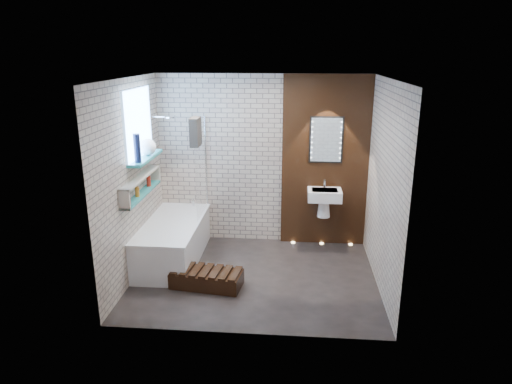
# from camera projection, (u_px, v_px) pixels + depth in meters

# --- Properties ---
(ground) EXTENTS (3.20, 3.20, 0.00)m
(ground) POSITION_uv_depth(u_px,v_px,m) (255.00, 277.00, 6.20)
(ground) COLOR black
(ground) RESTS_ON ground
(room_shell) EXTENTS (3.24, 3.20, 2.60)m
(room_shell) POSITION_uv_depth(u_px,v_px,m) (255.00, 184.00, 5.81)
(room_shell) COLOR tan
(room_shell) RESTS_ON ground
(walnut_panel) EXTENTS (1.30, 0.06, 2.60)m
(walnut_panel) POSITION_uv_depth(u_px,v_px,m) (325.00, 162.00, 6.95)
(walnut_panel) COLOR black
(walnut_panel) RESTS_ON ground
(clerestory_window) EXTENTS (0.18, 1.00, 0.94)m
(clerestory_window) POSITION_uv_depth(u_px,v_px,m) (139.00, 130.00, 6.10)
(clerestory_window) COLOR #7FADE0
(clerestory_window) RESTS_ON room_shell
(display_niche) EXTENTS (0.14, 1.30, 0.26)m
(display_niche) POSITION_uv_depth(u_px,v_px,m) (141.00, 186.00, 6.11)
(display_niche) COLOR teal
(display_niche) RESTS_ON room_shell
(bathtub) EXTENTS (0.79, 1.74, 0.70)m
(bathtub) POSITION_uv_depth(u_px,v_px,m) (173.00, 241.00, 6.64)
(bathtub) COLOR white
(bathtub) RESTS_ON ground
(bath_screen) EXTENTS (0.01, 0.78, 1.40)m
(bath_screen) POSITION_uv_depth(u_px,v_px,m) (201.00, 167.00, 6.74)
(bath_screen) COLOR white
(bath_screen) RESTS_ON bathtub
(towel) EXTENTS (0.11, 0.30, 0.39)m
(towel) POSITION_uv_depth(u_px,v_px,m) (195.00, 132.00, 6.30)
(towel) COLOR black
(towel) RESTS_ON bath_screen
(shower_head) EXTENTS (0.18, 0.18, 0.02)m
(shower_head) POSITION_uv_depth(u_px,v_px,m) (171.00, 117.00, 6.62)
(shower_head) COLOR silver
(shower_head) RESTS_ON room_shell
(washbasin) EXTENTS (0.50, 0.36, 0.58)m
(washbasin) POSITION_uv_depth(u_px,v_px,m) (324.00, 199.00, 6.91)
(washbasin) COLOR white
(washbasin) RESTS_ON walnut_panel
(led_mirror) EXTENTS (0.50, 0.02, 0.70)m
(led_mirror) POSITION_uv_depth(u_px,v_px,m) (326.00, 140.00, 6.81)
(led_mirror) COLOR black
(led_mirror) RESTS_ON walnut_panel
(walnut_step) EXTENTS (0.94, 0.52, 0.20)m
(walnut_step) POSITION_uv_depth(u_px,v_px,m) (207.00, 279.00, 5.93)
(walnut_step) COLOR black
(walnut_step) RESTS_ON ground
(niche_bottles) EXTENTS (0.06, 0.87, 0.15)m
(niche_bottles) POSITION_uv_depth(u_px,v_px,m) (139.00, 190.00, 6.02)
(niche_bottles) COLOR #B3661B
(niche_bottles) RESTS_ON display_niche
(sill_vases) EXTENTS (0.23, 0.58, 0.37)m
(sill_vases) POSITION_uv_depth(u_px,v_px,m) (146.00, 147.00, 6.17)
(sill_vases) COLOR white
(sill_vases) RESTS_ON clerestory_window
(floor_uplights) EXTENTS (0.96, 0.06, 0.01)m
(floor_uplights) POSITION_uv_depth(u_px,v_px,m) (322.00, 243.00, 7.26)
(floor_uplights) COLOR #FFD899
(floor_uplights) RESTS_ON ground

